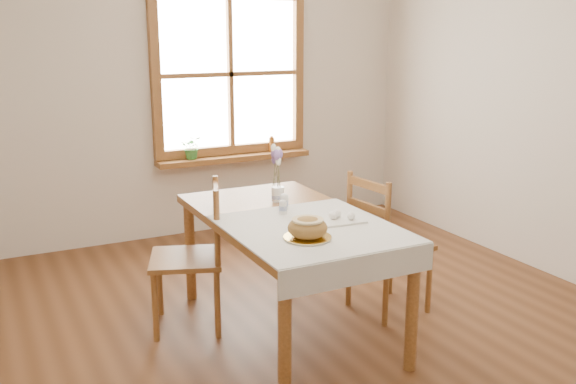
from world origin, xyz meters
name	(u,v)px	position (x,y,z in m)	size (l,w,h in m)	color
ground	(311,350)	(0.00, 0.00, 0.00)	(5.00, 5.00, 0.00)	brown
room_walls	(313,57)	(0.00, 0.00, 1.71)	(4.60, 5.10, 2.65)	beige
window	(230,74)	(0.50, 2.47, 1.45)	(1.46, 0.08, 1.46)	#975E2E
window_sill	(235,158)	(0.50, 2.40, 0.69)	(1.46, 0.20, 0.05)	#975E2E
dining_table	(288,229)	(0.00, 0.30, 0.66)	(0.90, 1.60, 0.75)	#975E2E
table_linen	(312,229)	(0.00, 0.00, 0.76)	(0.91, 0.99, 0.01)	silver
chair_left	(186,256)	(-0.55, 0.64, 0.47)	(0.44, 0.46, 0.94)	#975E2E
chair_right	(390,242)	(0.75, 0.28, 0.47)	(0.44, 0.46, 0.95)	#975E2E
bread_plate	(307,238)	(-0.12, -0.16, 0.77)	(0.25, 0.25, 0.01)	silver
bread_loaf	(308,226)	(-0.12, -0.16, 0.83)	(0.21, 0.21, 0.12)	#A27539
egg_napkin	(338,220)	(0.20, 0.05, 0.77)	(0.28, 0.23, 0.01)	silver
eggs	(338,215)	(0.20, 0.05, 0.80)	(0.21, 0.19, 0.05)	white
salt_shaker	(283,207)	(-0.02, 0.32, 0.80)	(0.05, 0.05, 0.09)	silver
pepper_shaker	(284,202)	(0.03, 0.41, 0.81)	(0.05, 0.05, 0.10)	silver
flower_vase	(278,195)	(0.09, 0.62, 0.80)	(0.08, 0.08, 0.09)	silver
lavender_bouquet	(278,167)	(0.09, 0.62, 0.98)	(0.15, 0.15, 0.28)	#785A9F
potted_plant	(192,150)	(0.10, 2.40, 0.80)	(0.19, 0.21, 0.16)	#32762F
amber_bottle	(272,144)	(0.88, 2.40, 0.79)	(0.05, 0.05, 0.15)	#96541B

